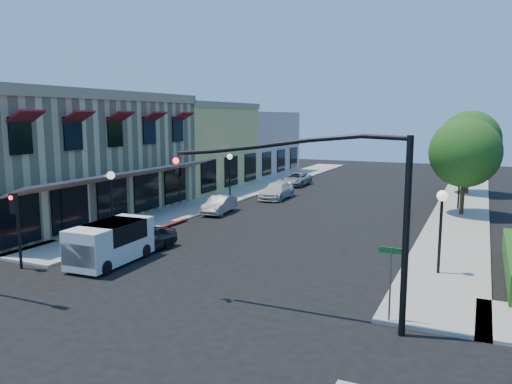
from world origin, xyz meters
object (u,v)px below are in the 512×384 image
at_px(street_tree_b, 470,140).
at_px(lamppost_right_far, 460,172).
at_px(street_name_sign, 391,272).
at_px(lamppost_left_near, 111,186).
at_px(parked_car_d, 296,179).
at_px(lamppost_left_far, 230,164).
at_px(parked_car_b, 219,205).
at_px(street_tree_a, 465,153).
at_px(signal_mast_arm, 335,197).
at_px(white_van, 110,241).
at_px(lamppost_right_near, 441,211).
at_px(secondary_signal, 16,217).
at_px(parked_car_a, 145,239).
at_px(parked_car_c, 277,191).

xyz_separation_m(street_tree_b, lamppost_right_far, (-0.30, -8.00, -1.81)).
height_order(street_tree_b, street_name_sign, street_tree_b).
relative_size(lamppost_left_near, parked_car_d, 0.81).
xyz_separation_m(lamppost_left_far, parked_car_d, (2.30, 9.21, -2.12)).
relative_size(parked_car_b, parked_car_d, 0.82).
bearing_deg(street_name_sign, street_tree_a, 86.24).
height_order(street_tree_a, lamppost_right_far, street_tree_a).
bearing_deg(signal_mast_arm, white_van, 168.64).
bearing_deg(parked_car_d, lamppost_left_far, -105.44).
relative_size(signal_mast_arm, lamppost_right_near, 2.24).
height_order(street_tree_a, street_tree_b, street_tree_b).
bearing_deg(secondary_signal, street_tree_a, 50.79).
relative_size(street_tree_b, white_van, 1.66).
bearing_deg(parked_car_a, lamppost_right_near, 14.30).
height_order(parked_car_a, parked_car_d, parked_car_d).
relative_size(signal_mast_arm, parked_car_c, 1.80).
bearing_deg(parked_car_a, lamppost_right_far, 59.29).
relative_size(lamppost_left_far, parked_car_a, 1.00).
xyz_separation_m(lamppost_left_near, parked_car_d, (2.30, 23.21, -2.12)).
distance_m(street_name_sign, lamppost_right_near, 5.98).
xyz_separation_m(lamppost_left_near, lamppost_left_far, (0.00, 14.00, 0.00)).
height_order(lamppost_left_far, parked_car_a, lamppost_left_far).
height_order(secondary_signal, lamppost_right_far, lamppost_right_far).
relative_size(street_name_sign, white_van, 0.59).
bearing_deg(lamppost_right_far, street_tree_b, 87.85).
relative_size(lamppost_right_far, parked_car_c, 0.80).
bearing_deg(street_name_sign, lamppost_right_near, 80.22).
bearing_deg(lamppost_right_far, street_tree_a, -81.47).
bearing_deg(white_van, lamppost_left_far, 100.95).
bearing_deg(lamppost_right_near, parked_car_d, 122.35).
bearing_deg(signal_mast_arm, parked_car_b, 129.64).
height_order(signal_mast_arm, lamppost_left_near, signal_mast_arm).
height_order(parked_car_b, parked_car_d, parked_car_d).
bearing_deg(lamppost_right_far, parked_car_b, -151.59).
relative_size(street_name_sign, lamppost_right_far, 0.70).
xyz_separation_m(secondary_signal, street_name_sign, (15.50, 0.79, -0.62)).
distance_m(signal_mast_arm, lamppost_left_near, 15.82).
relative_size(secondary_signal, lamppost_right_near, 0.93).
height_order(lamppost_right_near, white_van, lamppost_right_near).
bearing_deg(street_name_sign, signal_mast_arm, -156.80).
bearing_deg(white_van, lamppost_left_near, 129.30).
relative_size(street_tree_b, lamppost_right_far, 1.97).
height_order(street_tree_a, street_name_sign, street_tree_a).
xyz_separation_m(street_name_sign, lamppost_right_near, (1.00, 5.80, 1.04)).
distance_m(street_tree_b, parked_car_a, 29.61).
relative_size(lamppost_left_far, white_van, 0.84).
bearing_deg(parked_car_c, signal_mast_arm, -64.68).
xyz_separation_m(signal_mast_arm, lamppost_right_near, (2.64, 6.50, -1.35)).
xyz_separation_m(street_tree_a, white_van, (-13.75, -18.33, -3.13)).
distance_m(street_tree_a, lamppost_left_near, 22.30).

